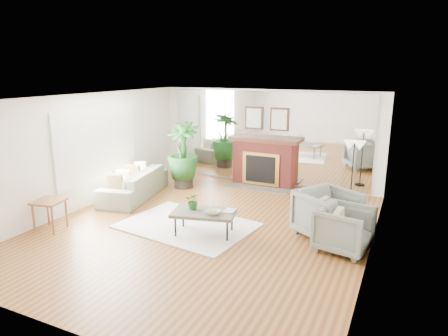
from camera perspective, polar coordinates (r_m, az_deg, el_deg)
The scene contains 18 objects.
ground at distance 7.87m, azimuth -2.63°, elevation -8.49°, with size 7.00×7.00×0.00m, color brown.
wall_left at distance 9.25m, azimuth -19.35°, elevation 2.22°, with size 0.02×7.00×2.50m, color white.
wall_right at distance 6.67m, azimuth 20.62°, elevation -2.20°, with size 0.02×7.00×2.50m, color white.
wall_back at distance 10.63m, azimuth 6.13°, elevation 4.37°, with size 6.00×0.02×2.50m, color white.
mirror_panel at distance 10.62m, azimuth 6.09°, elevation 4.35°, with size 5.40×0.04×2.40m, color silver.
window_panel at distance 9.49m, azimuth -17.59°, elevation 3.25°, with size 0.04×2.40×1.50m, color #B2E09E.
fireplace at distance 10.53m, azimuth 5.63°, elevation 1.02°, with size 1.85×0.83×2.05m.
area_rug at distance 7.97m, azimuth -5.30°, elevation -8.16°, with size 2.49×1.78×0.03m, color white.
coffee_table at distance 7.40m, azimuth -2.87°, elevation -6.47°, with size 1.28×0.93×0.46m.
sofa at distance 9.81m, azimuth -12.73°, elevation -2.24°, with size 2.24×0.88×0.65m, color gray.
armchair_back at distance 7.55m, azimuth 14.52°, elevation -6.36°, with size 0.95×0.97×0.89m, color slate.
armchair_front at distance 7.09m, azimuth 16.81°, elevation -8.33°, with size 0.83×0.85×0.78m, color slate.
side_table at distance 8.30m, azimuth -23.71°, elevation -4.86°, with size 0.61×0.61×0.59m.
potted_ficus at distance 10.30m, azimuth -5.88°, elevation 2.14°, with size 0.90×0.90×1.70m.
floor_lamp at distance 9.23m, azimuth 18.09°, elevation 2.40°, with size 0.48×0.27×1.48m.
tabletop_plant at distance 7.46m, azimuth -4.40°, elevation -4.70°, with size 0.29×0.25×0.32m, color #276224.
fruit_bowl at distance 7.23m, azimuth -1.65°, elevation -6.34°, with size 0.27×0.27×0.07m, color #905F39.
book at distance 7.41m, azimuth 0.12°, elevation -6.03°, with size 0.19×0.26×0.02m, color #905F39.
Camera 1 is at (3.42, -6.42, 3.00)m, focal length 32.00 mm.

